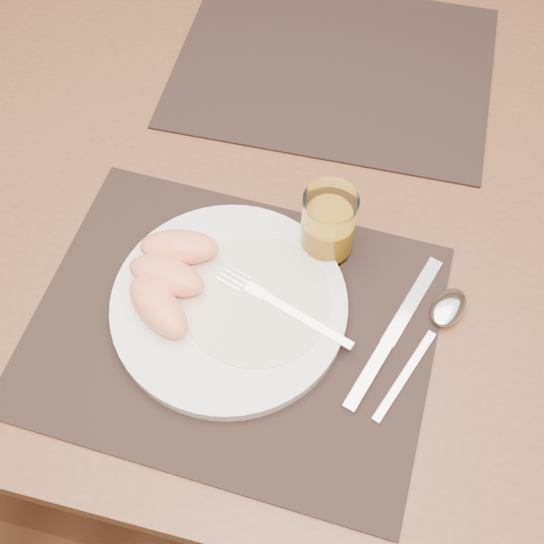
{
  "coord_description": "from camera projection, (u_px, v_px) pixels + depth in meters",
  "views": [
    {
      "loc": [
        0.1,
        -0.54,
        1.45
      ],
      "look_at": [
        0.01,
        -0.15,
        0.77
      ],
      "focal_mm": 45.0,
      "sensor_mm": 36.0,
      "label": 1
    }
  ],
  "objects": [
    {
      "name": "placemat_near",
      "position": [
        233.0,
        327.0,
        0.77
      ],
      "size": [
        0.46,
        0.37,
        0.0
      ],
      "primitive_type": "cube",
      "rotation": [
        0.0,
        0.0,
        -0.04
      ],
      "color": "black",
      "rests_on": "table"
    },
    {
      "name": "plate_dressing",
      "position": [
        257.0,
        299.0,
        0.77
      ],
      "size": [
        0.17,
        0.17,
        0.0
      ],
      "color": "white",
      "rests_on": "plate"
    },
    {
      "name": "grapefruit_wedges",
      "position": [
        168.0,
        276.0,
        0.77
      ],
      "size": [
        0.1,
        0.16,
        0.04
      ],
      "color": "#FF9768",
      "rests_on": "plate"
    },
    {
      "name": "spoon",
      "position": [
        442.0,
        317.0,
        0.77
      ],
      "size": [
        0.09,
        0.19,
        0.01
      ],
      "color": "silver",
      "rests_on": "placemat_near"
    },
    {
      "name": "knife",
      "position": [
        387.0,
        344.0,
        0.76
      ],
      "size": [
        0.08,
        0.21,
        0.01
      ],
      "color": "silver",
      "rests_on": "placemat_near"
    },
    {
      "name": "ground",
      "position": [
        285.0,
        390.0,
        1.53
      ],
      "size": [
        5.0,
        5.0,
        0.0
      ],
      "primitive_type": "plane",
      "color": "#58331E",
      "rests_on": "ground"
    },
    {
      "name": "plate",
      "position": [
        229.0,
        305.0,
        0.78
      ],
      "size": [
        0.27,
        0.27,
        0.02
      ],
      "primitive_type": "cylinder",
      "color": "white",
      "rests_on": "placemat_near"
    },
    {
      "name": "table",
      "position": [
        293.0,
        220.0,
        0.95
      ],
      "size": [
        1.4,
        0.9,
        0.75
      ],
      "color": "brown",
      "rests_on": "ground"
    },
    {
      "name": "fork",
      "position": [
        273.0,
        301.0,
        0.77
      ],
      "size": [
        0.17,
        0.07,
        0.0
      ],
      "color": "silver",
      "rests_on": "plate"
    },
    {
      "name": "juice_glass",
      "position": [
        328.0,
        227.0,
        0.79
      ],
      "size": [
        0.06,
        0.06,
        0.1
      ],
      "color": "white",
      "rests_on": "placemat_near"
    },
    {
      "name": "placemat_far",
      "position": [
        334.0,
        66.0,
        0.99
      ],
      "size": [
        0.46,
        0.36,
        0.0
      ],
      "primitive_type": "cube",
      "rotation": [
        0.0,
        0.0,
        0.02
      ],
      "color": "black",
      "rests_on": "table"
    }
  ]
}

